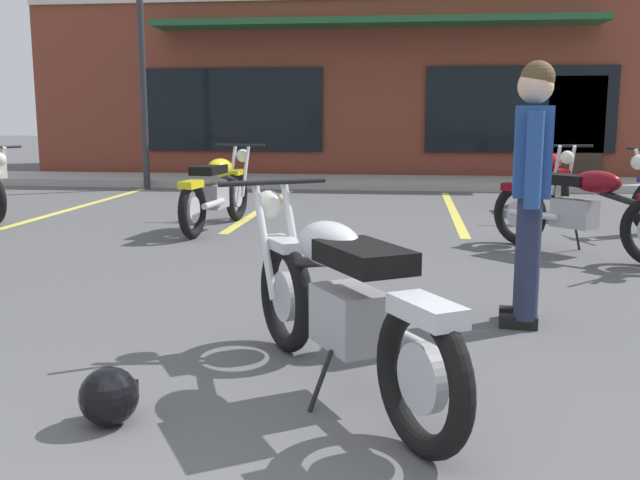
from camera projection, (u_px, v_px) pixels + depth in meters
ground_plane at (313, 289)px, 5.67m from camera, size 80.00×80.00×0.00m
sidewalk_kerb at (370, 182)px, 13.99m from camera, size 22.00×1.80×0.14m
brick_storefront_building at (380, 89)px, 17.67m from camera, size 14.56×6.98×3.92m
painted_stall_lines at (357, 209)px, 10.47m from camera, size 13.79×4.80×0.01m
motorcycle_foreground_classic at (340, 300)px, 3.51m from camera, size 1.35×1.87×0.98m
motorcycle_black_cruiser at (584, 208)px, 6.98m from camera, size 1.65×1.65×0.98m
motorcycle_green_cafe_racer at (217, 190)px, 8.63m from camera, size 0.69×2.11×0.98m
motorcycle_orange_scrambler at (548, 179)px, 10.12m from camera, size 0.66×2.11×0.98m
person_in_shorts_foreground at (531, 178)px, 4.57m from camera, size 0.31×0.61×1.68m
helmet_on_pavement at (109, 396)px, 3.18m from camera, size 0.26×0.26×0.26m
parking_lot_lamp_post at (138, 15)px, 12.77m from camera, size 0.24×0.76×4.72m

